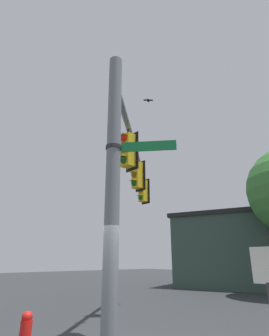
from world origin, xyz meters
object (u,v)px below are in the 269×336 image
object	(u,v)px
traffic_light_nearest_pole	(128,150)
historical_marker	(268,282)
street_name_sign	(130,147)
fire_hydrant	(25,333)
bird_flying	(148,100)
traffic_light_mid_inner	(137,175)
traffic_light_mid_outer	(143,191)

from	to	relation	value
traffic_light_nearest_pole	historical_marker	bearing A→B (deg)	-158.28
street_name_sign	fire_hydrant	world-z (taller)	street_name_sign
bird_flying	traffic_light_nearest_pole	bearing A→B (deg)	110.29
bird_flying	fire_hydrant	distance (m)	8.22
traffic_light_mid_inner	bird_flying	size ratio (longest dim) A/B	3.93
traffic_light_nearest_pole	street_name_sign	xyz separation A→B (m)	(-1.74, 1.42, -0.85)
traffic_light_mid_inner	traffic_light_mid_outer	size ratio (longest dim) A/B	1.00
bird_flying	fire_hydrant	xyz separation A→B (m)	(-0.10, 3.86, -7.26)
traffic_light_mid_outer	historical_marker	distance (m)	8.00
historical_marker	bird_flying	bearing A→B (deg)	-3.72
street_name_sign	historical_marker	world-z (taller)	street_name_sign
street_name_sign	traffic_light_nearest_pole	bearing A→B (deg)	-39.29
traffic_light_mid_inner	street_name_sign	size ratio (longest dim) A/B	1.09
traffic_light_mid_inner	historical_marker	bearing A→B (deg)	171.58
traffic_light_mid_inner	traffic_light_mid_outer	world-z (taller)	same
traffic_light_mid_inner	fire_hydrant	distance (m)	6.46
street_name_sign	traffic_light_mid_outer	bearing A→B (deg)	-45.85
traffic_light_mid_inner	fire_hydrant	world-z (taller)	traffic_light_mid_inner
traffic_light_mid_inner	street_name_sign	distance (m)	4.93
traffic_light_nearest_pole	street_name_sign	distance (m)	2.40
historical_marker	street_name_sign	bearing A→B (deg)	62.42
bird_flying	traffic_light_mid_inner	bearing A→B (deg)	-22.13
traffic_light_mid_inner	bird_flying	bearing A→B (deg)	157.87
traffic_light_mid_inner	traffic_light_mid_outer	distance (m)	2.62
traffic_light_mid_outer	bird_flying	xyz separation A→B (m)	(-2.92, 2.45, 2.64)
traffic_light_mid_outer	street_name_sign	size ratio (longest dim) A/B	1.09
traffic_light_nearest_pole	traffic_light_mid_inner	distance (m)	2.62
street_name_sign	historical_marker	xyz separation A→B (m)	(-1.40, -2.67, -2.78)
traffic_light_nearest_pole	historical_marker	world-z (taller)	traffic_light_nearest_pole
traffic_light_nearest_pole	fire_hydrant	world-z (taller)	traffic_light_nearest_pole
traffic_light_mid_inner	street_name_sign	xyz separation A→B (m)	(-3.47, 3.39, -0.85)
fire_hydrant	historical_marker	xyz separation A→B (m)	(-3.59, -3.62, 0.99)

